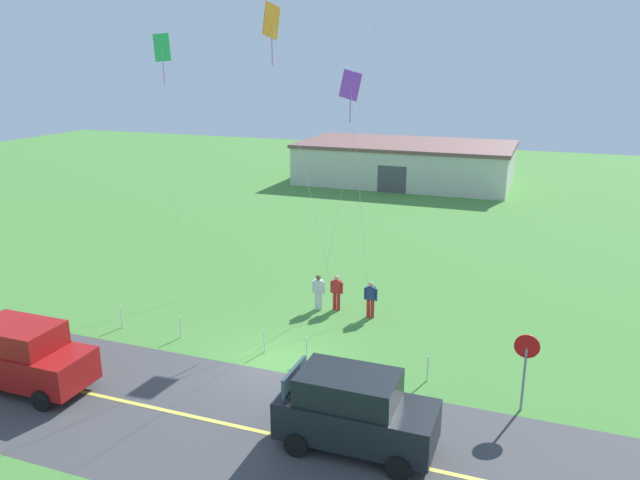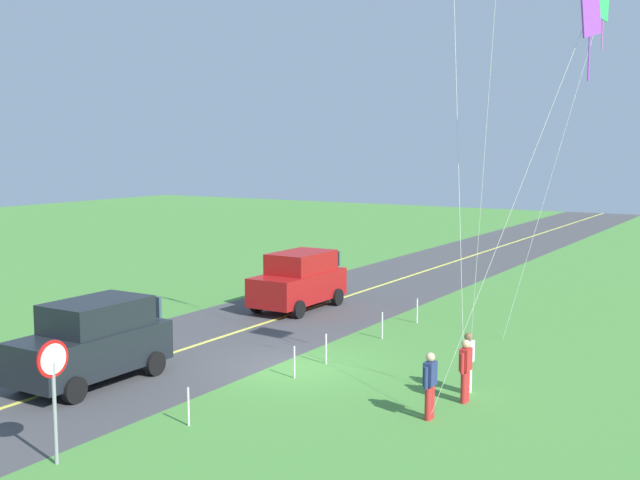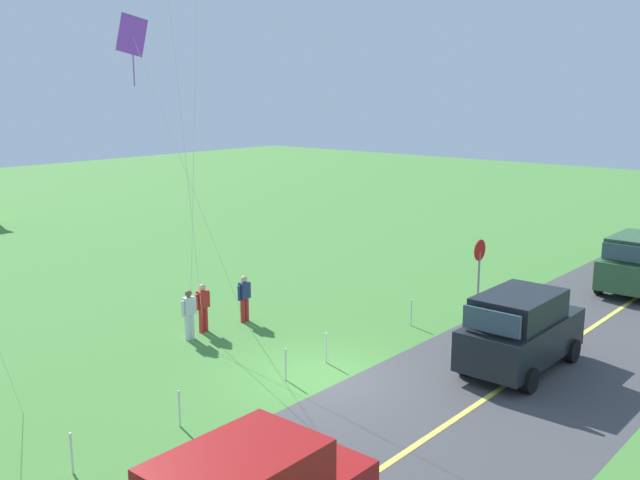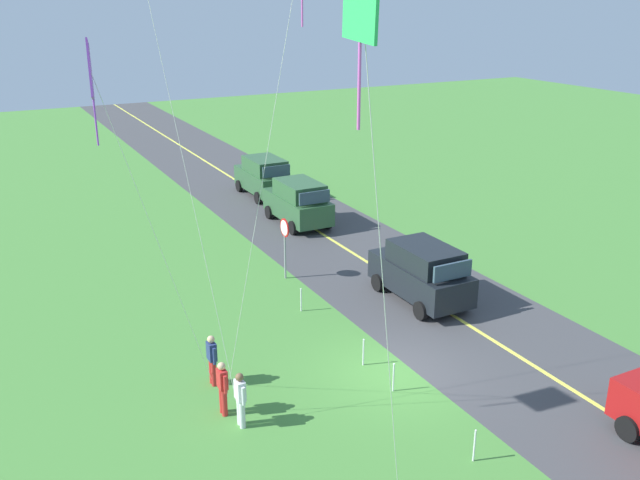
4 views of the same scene
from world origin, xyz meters
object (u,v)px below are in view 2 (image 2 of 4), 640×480
stop_sign (53,377)px  kite_blue_mid (588,17)px  person_child_watcher (465,369)px  car_suv_foreground (93,341)px  kite_green_far (602,8)px  car_parked_west_near (299,280)px  person_adult_companion (430,383)px  person_adult_near (468,360)px

stop_sign → kite_blue_mid: bearing=135.5°
person_child_watcher → kite_blue_mid: size_ratio=0.16×
car_suv_foreground → person_child_watcher: size_ratio=2.75×
kite_green_far → car_suv_foreground: bearing=-39.6°
car_parked_west_near → kite_green_far: (-1.21, 10.85, 9.64)m
car_parked_west_near → kite_blue_mid: 16.48m
person_adult_companion → kite_green_far: 14.37m
person_child_watcher → kite_green_far: size_ratio=0.14×
person_adult_companion → kite_green_far: kite_green_far is taller
car_suv_foreground → person_adult_near: car_suv_foreground is taller
car_suv_foreground → person_adult_near: 10.03m
car_parked_west_near → kite_green_far: 14.56m
car_suv_foreground → car_parked_west_near: (-11.17, -0.62, 0.00)m
person_adult_near → person_adult_companion: size_ratio=1.00×
car_suv_foreground → stop_sign: stop_sign is taller
car_suv_foreground → person_child_watcher: 9.93m
stop_sign → person_child_watcher: bearing=145.1°
person_adult_near → car_suv_foreground: bearing=-11.9°
kite_green_far → kite_blue_mid: bearing=10.6°
person_adult_companion → kite_green_far: bearing=-152.7°
person_adult_companion → kite_green_far: size_ratio=0.14×
stop_sign → kite_green_far: kite_green_far is taller
person_child_watcher → kite_blue_mid: bearing=53.9°
person_adult_companion → car_parked_west_near: bearing=-99.2°
kite_blue_mid → kite_green_far: (-8.40, -1.57, 1.54)m
car_parked_west_near → car_suv_foreground: bearing=3.2°
person_adult_near → kite_green_far: size_ratio=0.14×
person_child_watcher → car_suv_foreground: bearing=-111.1°
stop_sign → kite_blue_mid: kite_blue_mid is taller
car_parked_west_near → person_adult_companion: bearing=46.5°
person_adult_companion → kite_blue_mid: bearing=158.2°
car_parked_west_near → person_child_watcher: 12.37m
kite_green_far → car_parked_west_near: bearing=-83.6°
car_suv_foreground → person_adult_near: (-4.43, 8.99, -0.29)m
car_parked_west_near → person_child_watcher: car_parked_west_near is taller
car_suv_foreground → person_adult_companion: size_ratio=2.75×
person_adult_near → person_child_watcher: bearing=68.4°
car_suv_foreground → kite_blue_mid: kite_blue_mid is taller
car_parked_west_near → stop_sign: bearing=15.3°
car_parked_west_near → stop_sign: stop_sign is taller
person_adult_near → kite_blue_mid: size_ratio=0.16×
car_suv_foreground → kite_green_far: size_ratio=0.38×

